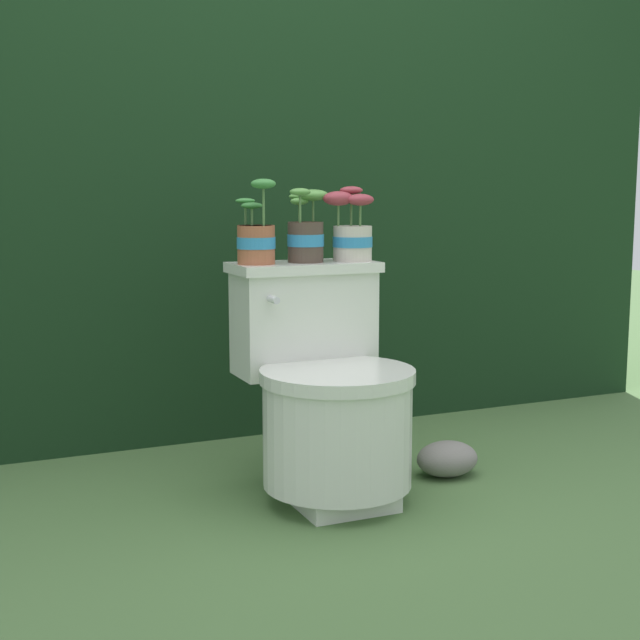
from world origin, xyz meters
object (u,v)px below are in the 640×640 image
at_px(potted_plant_middle, 352,232).
at_px(potted_plant_midleft, 306,232).
at_px(toilet, 327,396).
at_px(garden_stone, 447,459).
at_px(potted_plant_left, 256,238).

bearing_deg(potted_plant_middle, potted_plant_midleft, 174.16).
height_order(toilet, garden_stone, toilet).
distance_m(potted_plant_midleft, potted_plant_middle, 0.14).
bearing_deg(potted_plant_midleft, toilet, -92.26).
height_order(toilet, potted_plant_left, potted_plant_left).
bearing_deg(toilet, garden_stone, 0.56).
xyz_separation_m(potted_plant_left, potted_plant_middle, (0.30, -0.01, 0.01)).
relative_size(potted_plant_left, potted_plant_midleft, 1.12).
height_order(toilet, potted_plant_middle, potted_plant_middle).
bearing_deg(toilet, potted_plant_middle, 45.74).
height_order(potted_plant_left, potted_plant_midleft, potted_plant_left).
height_order(toilet, potted_plant_midleft, potted_plant_midleft).
distance_m(toilet, potted_plant_midleft, 0.49).
xyz_separation_m(potted_plant_middle, garden_stone, (0.26, -0.15, -0.70)).
bearing_deg(potted_plant_middle, garden_stone, -29.90).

